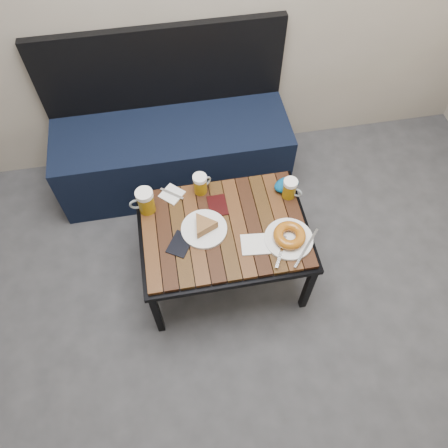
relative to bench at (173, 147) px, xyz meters
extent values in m
cube|color=black|center=(0.00, -0.02, -0.05)|extent=(1.40, 0.50, 0.45)
cube|color=black|center=(0.00, 0.21, 0.43)|extent=(1.40, 0.05, 0.50)
cube|color=black|center=(-0.20, -1.04, -0.06)|extent=(0.04, 0.03, 0.42)
cube|color=black|center=(0.58, -1.04, -0.06)|extent=(0.03, 0.03, 0.42)
cube|color=black|center=(-0.20, -0.48, -0.06)|extent=(0.04, 0.04, 0.42)
cube|color=black|center=(0.58, -0.48, -0.06)|extent=(0.03, 0.04, 0.42)
cube|color=black|center=(0.19, -0.76, 0.16)|extent=(0.84, 0.62, 0.03)
cube|color=#3D1C0D|center=(0.19, -0.76, 0.19)|extent=(0.80, 0.58, 0.02)
cylinder|color=#936C0B|center=(-0.17, -0.59, 0.26)|extent=(0.08, 0.08, 0.11)
cylinder|color=white|center=(-0.17, -0.59, 0.33)|extent=(0.09, 0.09, 0.03)
torus|color=#8C999E|center=(-0.22, -0.59, 0.26)|extent=(0.07, 0.01, 0.07)
cylinder|color=#936C0B|center=(0.11, -0.52, 0.25)|extent=(0.09, 0.09, 0.09)
cylinder|color=white|center=(0.11, -0.52, 0.30)|extent=(0.07, 0.07, 0.02)
torus|color=#8C999E|center=(0.14, -0.50, 0.25)|extent=(0.06, 0.04, 0.06)
cylinder|color=#936C0B|center=(0.55, -0.63, 0.25)|extent=(0.10, 0.10, 0.09)
cylinder|color=white|center=(0.55, -0.63, 0.30)|extent=(0.07, 0.07, 0.02)
torus|color=#8C999E|center=(0.58, -0.65, 0.25)|extent=(0.05, 0.04, 0.06)
cylinder|color=white|center=(0.09, -0.76, 0.21)|extent=(0.23, 0.23, 0.02)
cylinder|color=white|center=(0.48, -0.89, 0.21)|extent=(0.23, 0.23, 0.02)
torus|color=#86480C|center=(0.48, -0.89, 0.24)|extent=(0.16, 0.16, 0.05)
cube|color=#A5A8AD|center=(0.55, -0.95, 0.22)|extent=(0.17, 0.19, 0.00)
cube|color=#A5A8AD|center=(0.42, -0.95, 0.22)|extent=(0.10, 0.16, 0.00)
cube|color=white|center=(-0.04, -0.52, 0.20)|extent=(0.15, 0.15, 0.01)
cube|color=#A5A8AD|center=(-0.04, -0.52, 0.21)|extent=(0.12, 0.10, 0.00)
cube|color=white|center=(0.32, -0.89, 0.20)|extent=(0.15, 0.13, 0.01)
cube|color=black|center=(-0.04, -0.82, 0.20)|extent=(0.15, 0.16, 0.01)
cube|color=black|center=(0.18, -0.63, 0.20)|extent=(0.10, 0.13, 0.01)
ellipsoid|color=navy|center=(0.55, -0.58, 0.23)|extent=(0.15, 0.12, 0.06)
camera|label=1|loc=(-0.02, -1.90, 2.00)|focal=35.00mm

